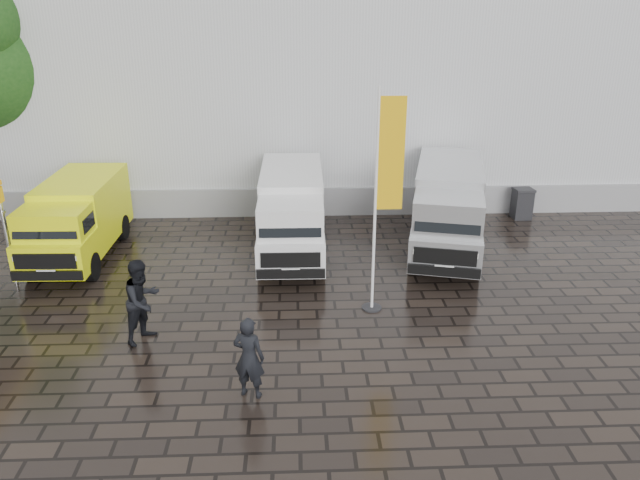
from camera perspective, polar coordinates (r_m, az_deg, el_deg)
The scene contains 10 objects.
ground at distance 14.95m, azimuth 3.45°, elevation -8.02°, with size 120.00×120.00×0.00m, color black.
exhibition_hall at distance 29.11m, azimuth 4.66°, elevation 19.06°, with size 44.00×16.00×12.00m, color silver.
hall_plinth at distance 22.22m, azimuth 6.64°, elevation 3.59°, with size 44.00×0.15×1.00m, color gray.
van_yellow at distance 19.59m, azimuth -21.34°, elevation 1.55°, with size 1.88×4.88×2.25m, color #F2FF0D, non-canonical shape.
van_white at distance 18.66m, azimuth -2.61°, elevation 2.33°, with size 1.84×5.51×2.39m, color white, non-canonical shape.
van_silver at distance 19.19m, azimuth 11.56°, elevation 2.65°, with size 1.93×5.78×2.51m, color silver, non-canonical shape.
flagpole at distance 14.65m, azimuth 5.85°, elevation 4.56°, with size 0.88×0.50×5.50m.
wheelie_bin at distance 22.82m, azimuth 17.99°, elevation 3.21°, with size 0.64×0.64×1.07m, color black.
person_front at distance 12.32m, azimuth -6.51°, elevation -10.62°, with size 0.63×0.41×1.73m, color black.
person_tent at distance 14.57m, azimuth -15.92°, elevation -5.36°, with size 0.96×0.75×1.97m, color black.
Camera 1 is at (-1.42, -12.87, 7.48)m, focal length 35.00 mm.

